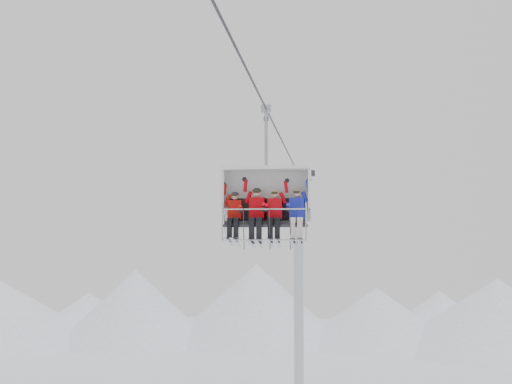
# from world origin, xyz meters

# --- Properties ---
(ridgeline) EXTENTS (72.00, 21.00, 7.00)m
(ridgeline) POSITION_xyz_m (-1.58, 42.05, 2.84)
(ridgeline) COLOR white
(ridgeline) RESTS_ON ground
(lift_tower_right) EXTENTS (2.00, 1.80, 13.48)m
(lift_tower_right) POSITION_xyz_m (0.00, 22.00, 5.78)
(lift_tower_right) COLOR #B4B6BC
(lift_tower_right) RESTS_ON ground
(haul_cable) EXTENTS (0.06, 50.00, 0.06)m
(haul_cable) POSITION_xyz_m (0.00, 0.00, 13.30)
(haul_cable) COLOR #313036
(haul_cable) RESTS_ON lift_tower_left
(chairlift_carrier) EXTENTS (2.57, 1.17, 3.98)m
(chairlift_carrier) POSITION_xyz_m (0.00, 2.73, 10.72)
(chairlift_carrier) COLOR black
(chairlift_carrier) RESTS_ON haul_cable
(skier_far_left) EXTENTS (0.39, 1.69, 1.57)m
(skier_far_left) POSITION_xyz_m (-0.90, 2.41, 10.19)
(skier_far_left) COLOR #B40D08
(skier_far_left) RESTS_ON chairlift_carrier
(skier_center_left) EXTENTS (0.44, 1.69, 1.73)m
(skier_center_left) POSITION_xyz_m (-0.26, 2.43, 10.24)
(skier_center_left) COLOR #C7030C
(skier_center_left) RESTS_ON chairlift_carrier
(skier_center_right) EXTENTS (0.42, 1.69, 1.67)m
(skier_center_right) POSITION_xyz_m (0.26, 2.42, 10.22)
(skier_center_right) COLOR red
(skier_center_right) RESTS_ON chairlift_carrier
(skier_far_right) EXTENTS (0.43, 1.69, 1.69)m
(skier_far_right) POSITION_xyz_m (0.89, 2.42, 10.23)
(skier_far_right) COLOR #1923AF
(skier_far_right) RESTS_ON chairlift_carrier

